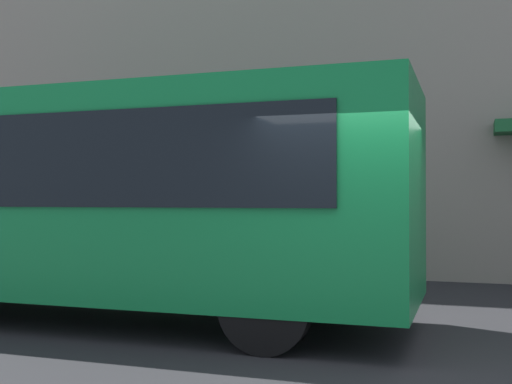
{
  "coord_description": "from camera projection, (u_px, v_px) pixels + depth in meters",
  "views": [
    {
      "loc": [
        -0.84,
        6.68,
        1.64
      ],
      "look_at": [
        1.69,
        -0.8,
        1.73
      ],
      "focal_mm": 44.16,
      "sensor_mm": 36.0,
      "label": 1
    }
  ],
  "objects": [
    {
      "name": "ground_plane",
      "position": [
        385.0,
        356.0,
        6.57
      ],
      "size": [
        60.0,
        60.0,
        0.0
      ],
      "primitive_type": "plane",
      "color": "#232326"
    },
    {
      "name": "red_bus",
      "position": [
        81.0,
        196.0,
        8.67
      ],
      "size": [
        9.05,
        2.54,
        3.08
      ],
      "color": "#0F7238",
      "rests_on": "ground_plane"
    }
  ]
}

